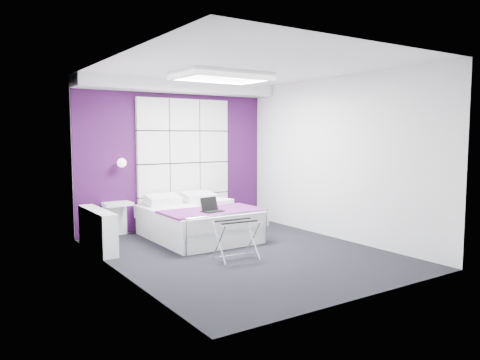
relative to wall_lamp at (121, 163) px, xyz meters
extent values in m
plane|color=black|center=(1.05, -2.06, -1.22)|extent=(4.40, 4.40, 0.00)
plane|color=white|center=(1.05, -2.06, 1.38)|extent=(4.40, 4.40, 0.00)
plane|color=white|center=(1.05, 0.14, 0.08)|extent=(3.60, 0.00, 3.60)
plane|color=white|center=(-0.75, -2.06, 0.08)|extent=(0.00, 4.40, 4.40)
plane|color=white|center=(2.85, -2.06, 0.08)|extent=(0.00, 4.40, 4.40)
cube|color=#370E3C|center=(1.05, 0.13, 0.08)|extent=(3.58, 0.02, 2.58)
cube|color=white|center=(1.05, -0.11, 1.28)|extent=(3.58, 0.50, 0.20)
sphere|color=white|center=(0.00, 0.00, 0.00)|extent=(0.15, 0.15, 0.15)
cube|color=white|center=(-0.64, -0.76, -0.92)|extent=(0.22, 1.20, 0.60)
cube|color=white|center=(0.97, -0.86, -1.09)|extent=(1.44, 1.80, 0.27)
cube|color=white|center=(0.97, -0.86, -0.84)|extent=(1.48, 1.84, 0.22)
cube|color=#5B195A|center=(0.97, -1.30, -0.71)|extent=(1.54, 0.81, 0.03)
cube|color=white|center=(-0.09, -0.04, -0.67)|extent=(0.45, 0.35, 0.05)
cube|color=black|center=(0.78, -2.27, -0.70)|extent=(0.54, 0.39, 0.01)
cube|color=black|center=(0.89, -1.46, -0.69)|extent=(0.31, 0.21, 0.02)
cube|color=black|center=(0.89, -1.35, -0.58)|extent=(0.31, 0.01, 0.20)
camera|label=1|loc=(-2.61, -7.47, 0.46)|focal=35.00mm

